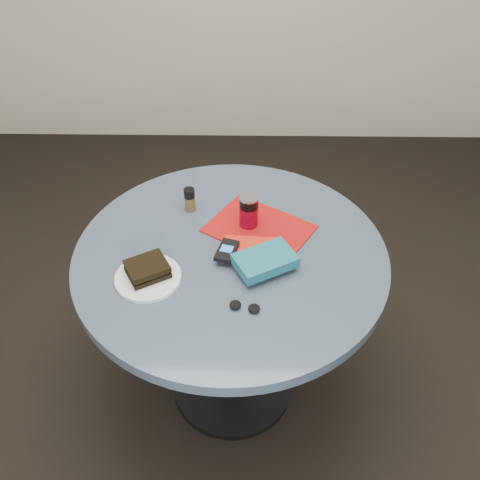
{
  "coord_description": "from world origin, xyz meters",
  "views": [
    {
      "loc": [
        0.05,
        -1.25,
        1.9
      ],
      "look_at": [
        0.03,
        0.0,
        0.8
      ],
      "focal_mm": 40.0,
      "sensor_mm": 36.0,
      "label": 1
    }
  ],
  "objects_px": {
    "sandwich": "(147,269)",
    "novel": "(265,261)",
    "red_book": "(252,250)",
    "mp3_player": "(227,251)",
    "plate": "(148,278)",
    "pepper_grinder": "(190,199)",
    "headphones": "(245,307)",
    "soda_can": "(249,211)",
    "table": "(231,287)",
    "magazine": "(259,229)"
  },
  "relations": [
    {
      "from": "magazine",
      "to": "headphones",
      "type": "distance_m",
      "value": 0.35
    },
    {
      "from": "table",
      "to": "plate",
      "type": "bearing_deg",
      "value": -152.79
    },
    {
      "from": "sandwich",
      "to": "headphones",
      "type": "xyz_separation_m",
      "value": [
        0.29,
        -0.12,
        -0.02
      ]
    },
    {
      "from": "sandwich",
      "to": "mp3_player",
      "type": "relative_size",
      "value": 1.39
    },
    {
      "from": "sandwich",
      "to": "novel",
      "type": "height_order",
      "value": "same"
    },
    {
      "from": "pepper_grinder",
      "to": "mp3_player",
      "type": "xyz_separation_m",
      "value": [
        0.14,
        -0.24,
        -0.02
      ]
    },
    {
      "from": "sandwich",
      "to": "novel",
      "type": "distance_m",
      "value": 0.35
    },
    {
      "from": "table",
      "to": "pepper_grinder",
      "type": "relative_size",
      "value": 11.56
    },
    {
      "from": "sandwich",
      "to": "pepper_grinder",
      "type": "relative_size",
      "value": 1.75
    },
    {
      "from": "sandwich",
      "to": "headphones",
      "type": "bearing_deg",
      "value": -23.07
    },
    {
      "from": "red_book",
      "to": "novel",
      "type": "distance_m",
      "value": 0.09
    },
    {
      "from": "pepper_grinder",
      "to": "novel",
      "type": "height_order",
      "value": "pepper_grinder"
    },
    {
      "from": "soda_can",
      "to": "novel",
      "type": "xyz_separation_m",
      "value": [
        0.05,
        -0.21,
        -0.02
      ]
    },
    {
      "from": "novel",
      "to": "headphones",
      "type": "xyz_separation_m",
      "value": [
        -0.06,
        -0.16,
        -0.03
      ]
    },
    {
      "from": "plate",
      "to": "sandwich",
      "type": "distance_m",
      "value": 0.03
    },
    {
      "from": "sandwich",
      "to": "red_book",
      "type": "relative_size",
      "value": 0.85
    },
    {
      "from": "red_book",
      "to": "novel",
      "type": "relative_size",
      "value": 1.0
    },
    {
      "from": "magazine",
      "to": "red_book",
      "type": "relative_size",
      "value": 1.8
    },
    {
      "from": "red_book",
      "to": "mp3_player",
      "type": "relative_size",
      "value": 1.64
    },
    {
      "from": "soda_can",
      "to": "novel",
      "type": "bearing_deg",
      "value": -76.65
    },
    {
      "from": "mp3_player",
      "to": "headphones",
      "type": "height_order",
      "value": "mp3_player"
    },
    {
      "from": "table",
      "to": "mp3_player",
      "type": "height_order",
      "value": "mp3_player"
    },
    {
      "from": "plate",
      "to": "red_book",
      "type": "bearing_deg",
      "value": 20.83
    },
    {
      "from": "table",
      "to": "sandwich",
      "type": "bearing_deg",
      "value": -154.67
    },
    {
      "from": "sandwich",
      "to": "soda_can",
      "type": "distance_m",
      "value": 0.39
    },
    {
      "from": "plate",
      "to": "pepper_grinder",
      "type": "distance_m",
      "value": 0.36
    },
    {
      "from": "soda_can",
      "to": "headphones",
      "type": "distance_m",
      "value": 0.38
    },
    {
      "from": "plate",
      "to": "pepper_grinder",
      "type": "relative_size",
      "value": 2.31
    },
    {
      "from": "table",
      "to": "red_book",
      "type": "bearing_deg",
      "value": -5.9
    },
    {
      "from": "soda_can",
      "to": "plate",
      "type": "bearing_deg",
      "value": -139.47
    },
    {
      "from": "mp3_player",
      "to": "sandwich",
      "type": "bearing_deg",
      "value": -159.16
    },
    {
      "from": "pepper_grinder",
      "to": "magazine",
      "type": "height_order",
      "value": "pepper_grinder"
    },
    {
      "from": "plate",
      "to": "magazine",
      "type": "bearing_deg",
      "value": 35.14
    },
    {
      "from": "pepper_grinder",
      "to": "mp3_player",
      "type": "height_order",
      "value": "pepper_grinder"
    },
    {
      "from": "pepper_grinder",
      "to": "red_book",
      "type": "bearing_deg",
      "value": -46.06
    },
    {
      "from": "red_book",
      "to": "headphones",
      "type": "xyz_separation_m",
      "value": [
        -0.02,
        -0.23,
        -0.0
      ]
    },
    {
      "from": "table",
      "to": "mp3_player",
      "type": "xyz_separation_m",
      "value": [
        -0.01,
        -0.03,
        0.19
      ]
    },
    {
      "from": "pepper_grinder",
      "to": "red_book",
      "type": "distance_m",
      "value": 0.31
    },
    {
      "from": "novel",
      "to": "mp3_player",
      "type": "bearing_deg",
      "value": 127.68
    },
    {
      "from": "plate",
      "to": "magazine",
      "type": "relative_size",
      "value": 0.62
    },
    {
      "from": "soda_can",
      "to": "red_book",
      "type": "bearing_deg",
      "value": -85.58
    },
    {
      "from": "mp3_player",
      "to": "headphones",
      "type": "distance_m",
      "value": 0.22
    },
    {
      "from": "mp3_player",
      "to": "headphones",
      "type": "xyz_separation_m",
      "value": [
        0.06,
        -0.21,
        -0.02
      ]
    },
    {
      "from": "red_book",
      "to": "pepper_grinder",
      "type": "bearing_deg",
      "value": 137.67
    },
    {
      "from": "magazine",
      "to": "headphones",
      "type": "xyz_separation_m",
      "value": [
        -0.05,
        -0.35,
        0.01
      ]
    },
    {
      "from": "table",
      "to": "red_book",
      "type": "height_order",
      "value": "red_book"
    },
    {
      "from": "sandwich",
      "to": "mp3_player",
      "type": "distance_m",
      "value": 0.25
    },
    {
      "from": "pepper_grinder",
      "to": "mp3_player",
      "type": "distance_m",
      "value": 0.28
    },
    {
      "from": "pepper_grinder",
      "to": "novel",
      "type": "distance_m",
      "value": 0.39
    },
    {
      "from": "pepper_grinder",
      "to": "novel",
      "type": "xyz_separation_m",
      "value": [
        0.25,
        -0.29,
        -0.01
      ]
    }
  ]
}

